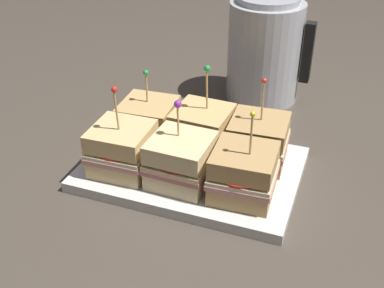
{
  "coord_description": "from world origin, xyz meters",
  "views": [
    {
      "loc": [
        0.23,
        -0.62,
        0.47
      ],
      "look_at": [
        0.0,
        0.0,
        0.06
      ],
      "focal_mm": 45.0,
      "sensor_mm": 36.0,
      "label": 1
    }
  ],
  "objects_px": {
    "sandwich_front_right": "(243,174)",
    "sandwich_back_center": "(202,130)",
    "serving_platter": "(192,169)",
    "sandwich_front_center": "(182,161)",
    "sandwich_back_left": "(149,121)",
    "sandwich_front_left": "(122,149)",
    "sandwich_back_right": "(258,141)",
    "kettle_steel": "(265,50)"
  },
  "relations": [
    {
      "from": "sandwich_front_right",
      "to": "sandwich_back_right",
      "type": "bearing_deg",
      "value": 90.88
    },
    {
      "from": "sandwich_front_center",
      "to": "sandwich_back_center",
      "type": "xyz_separation_m",
      "value": [
        -0.0,
        0.1,
        0.0
      ]
    },
    {
      "from": "serving_platter",
      "to": "kettle_steel",
      "type": "distance_m",
      "value": 0.34
    },
    {
      "from": "sandwich_front_right",
      "to": "sandwich_back_left",
      "type": "xyz_separation_m",
      "value": [
        -0.2,
        0.1,
        -0.0
      ]
    },
    {
      "from": "serving_platter",
      "to": "sandwich_back_center",
      "type": "distance_m",
      "value": 0.07
    },
    {
      "from": "sandwich_back_left",
      "to": "sandwich_back_center",
      "type": "distance_m",
      "value": 0.1
    },
    {
      "from": "sandwich_back_center",
      "to": "sandwich_front_right",
      "type": "bearing_deg",
      "value": -44.78
    },
    {
      "from": "sandwich_back_center",
      "to": "sandwich_back_left",
      "type": "bearing_deg",
      "value": -179.51
    },
    {
      "from": "serving_platter",
      "to": "sandwich_front_center",
      "type": "bearing_deg",
      "value": -88.92
    },
    {
      "from": "sandwich_front_right",
      "to": "sandwich_front_left",
      "type": "bearing_deg",
      "value": -179.4
    },
    {
      "from": "kettle_steel",
      "to": "sandwich_front_left",
      "type": "bearing_deg",
      "value": -110.74
    },
    {
      "from": "sandwich_front_right",
      "to": "sandwich_back_center",
      "type": "distance_m",
      "value": 0.14
    },
    {
      "from": "sandwich_front_right",
      "to": "sandwich_back_left",
      "type": "distance_m",
      "value": 0.22
    },
    {
      "from": "sandwich_back_center",
      "to": "sandwich_back_right",
      "type": "bearing_deg",
      "value": -0.82
    },
    {
      "from": "sandwich_back_left",
      "to": "kettle_steel",
      "type": "bearing_deg",
      "value": 62.77
    },
    {
      "from": "sandwich_back_center",
      "to": "sandwich_back_right",
      "type": "xyz_separation_m",
      "value": [
        0.1,
        -0.0,
        -0.0
      ]
    },
    {
      "from": "sandwich_front_right",
      "to": "kettle_steel",
      "type": "xyz_separation_m",
      "value": [
        -0.06,
        0.38,
        0.05
      ]
    },
    {
      "from": "sandwich_front_center",
      "to": "sandwich_front_right",
      "type": "distance_m",
      "value": 0.1
    },
    {
      "from": "sandwich_front_right",
      "to": "sandwich_back_right",
      "type": "xyz_separation_m",
      "value": [
        -0.0,
        0.1,
        0.0
      ]
    },
    {
      "from": "sandwich_back_left",
      "to": "kettle_steel",
      "type": "distance_m",
      "value": 0.32
    },
    {
      "from": "sandwich_front_left",
      "to": "serving_platter",
      "type": "bearing_deg",
      "value": 26.65
    },
    {
      "from": "serving_platter",
      "to": "sandwich_back_right",
      "type": "relative_size",
      "value": 2.33
    },
    {
      "from": "sandwich_back_right",
      "to": "kettle_steel",
      "type": "bearing_deg",
      "value": 101.47
    },
    {
      "from": "sandwich_front_left",
      "to": "sandwich_back_center",
      "type": "xyz_separation_m",
      "value": [
        0.1,
        0.1,
        0.0
      ]
    },
    {
      "from": "sandwich_front_left",
      "to": "sandwich_front_right",
      "type": "height_order",
      "value": "sandwich_front_left"
    },
    {
      "from": "sandwich_front_right",
      "to": "sandwich_front_center",
      "type": "bearing_deg",
      "value": -179.58
    },
    {
      "from": "sandwich_front_center",
      "to": "sandwich_back_left",
      "type": "relative_size",
      "value": 1.04
    },
    {
      "from": "serving_platter",
      "to": "sandwich_front_center",
      "type": "relative_size",
      "value": 2.57
    },
    {
      "from": "sandwich_front_right",
      "to": "serving_platter",
      "type": "bearing_deg",
      "value": 154.0
    },
    {
      "from": "sandwich_back_left",
      "to": "sandwich_back_right",
      "type": "relative_size",
      "value": 0.88
    },
    {
      "from": "sandwich_back_right",
      "to": "kettle_steel",
      "type": "height_order",
      "value": "kettle_steel"
    },
    {
      "from": "sandwich_front_left",
      "to": "sandwich_back_left",
      "type": "bearing_deg",
      "value": 89.73
    },
    {
      "from": "sandwich_back_left",
      "to": "sandwich_back_center",
      "type": "relative_size",
      "value": 0.85
    },
    {
      "from": "sandwich_front_left",
      "to": "sandwich_back_right",
      "type": "distance_m",
      "value": 0.22
    },
    {
      "from": "sandwich_back_center",
      "to": "sandwich_front_left",
      "type": "bearing_deg",
      "value": -134.72
    },
    {
      "from": "sandwich_front_left",
      "to": "sandwich_back_center",
      "type": "distance_m",
      "value": 0.14
    },
    {
      "from": "sandwich_back_right",
      "to": "sandwich_back_center",
      "type": "bearing_deg",
      "value": 179.18
    },
    {
      "from": "serving_platter",
      "to": "sandwich_front_right",
      "type": "distance_m",
      "value": 0.12
    },
    {
      "from": "serving_platter",
      "to": "sandwich_front_center",
      "type": "xyz_separation_m",
      "value": [
        0.0,
        -0.05,
        0.05
      ]
    },
    {
      "from": "sandwich_front_center",
      "to": "sandwich_back_right",
      "type": "bearing_deg",
      "value": 45.44
    },
    {
      "from": "sandwich_back_left",
      "to": "sandwich_back_center",
      "type": "bearing_deg",
      "value": 0.49
    },
    {
      "from": "sandwich_front_left",
      "to": "sandwich_front_center",
      "type": "bearing_deg",
      "value": 0.77
    }
  ]
}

